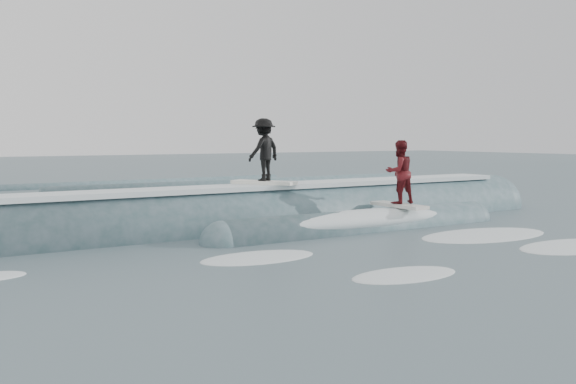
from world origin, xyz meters
TOP-DOWN VIEW (x-y plane):
  - ground at (0.00, 0.00)m, footprint 160.00×160.00m
  - breaking_wave at (0.26, 3.51)m, footprint 21.94×3.98m
  - surfer_black at (-0.22, 3.84)m, footprint 1.51×1.99m
  - surfer_red at (3.16, 1.64)m, footprint 0.97×2.00m
  - whitewater at (1.59, -1.00)m, footprint 14.96×7.40m
  - far_swells at (-1.10, 17.65)m, footprint 42.10×8.65m

SIDE VIEW (x-z plane):
  - ground at x=0.00m, z-range 0.00..0.00m
  - whitewater at x=1.59m, z-range -0.05..0.05m
  - far_swells at x=-1.10m, z-range -0.40..0.40m
  - breaking_wave at x=0.26m, z-range -1.17..1.24m
  - surfer_red at x=3.16m, z-range 0.56..2.55m
  - surfer_black at x=-0.22m, z-range 1.26..3.21m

